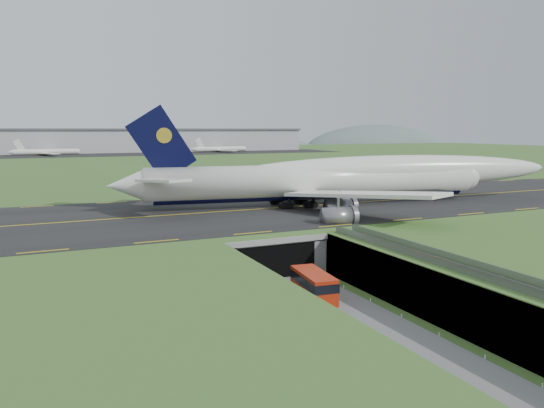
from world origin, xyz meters
name	(u,v)px	position (x,y,z in m)	size (l,w,h in m)	color
ground	(304,296)	(0.00, 0.00, 0.00)	(900.00, 900.00, 0.00)	#3D6327
airfield_deck	(304,273)	(0.00, 0.00, 3.00)	(800.00, 800.00, 6.00)	gray
trench_road	(334,313)	(0.00, -7.50, 0.10)	(12.00, 75.00, 0.20)	slate
taxiway	(219,212)	(0.00, 33.00, 6.09)	(800.00, 44.00, 0.18)	black
tunnel_portal	(253,244)	(0.00, 16.71, 3.33)	(17.00, 22.30, 6.00)	gray
guideway	(487,284)	(11.00, -19.11, 5.32)	(3.00, 53.00, 7.05)	#A8A8A3
jumbo_jet	(349,178)	(27.10, 31.93, 11.38)	(93.39, 59.78, 20.01)	white
shuttle_tram	(314,285)	(0.30, -1.99, 1.86)	(4.10, 8.71, 3.40)	#B7260C
cargo_terminal	(81,141)	(-0.08, 299.41, 13.96)	(320.00, 67.00, 15.60)	#B2B2B2
distant_hills	(144,157)	(64.38, 430.00, -4.00)	(700.00, 91.00, 60.00)	#556664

